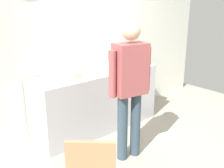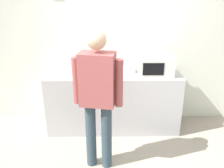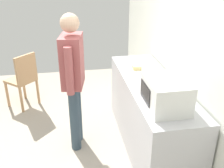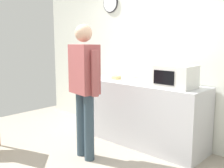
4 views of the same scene
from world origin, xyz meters
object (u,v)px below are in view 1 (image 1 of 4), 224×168
object	(u,v)px
sandwich_plate	(77,76)
salad_bowl	(106,66)
microwave	(129,57)
person_standing	(130,82)
spoon_utensil	(64,73)
fork_utensil	(63,75)

from	to	relation	value
sandwich_plate	salad_bowl	xyz separation A→B (m)	(0.65, 0.13, 0.03)
microwave	person_standing	world-z (taller)	person_standing
salad_bowl	spoon_utensil	distance (m)	0.68
microwave	person_standing	size ratio (longest dim) A/B	0.29
microwave	fork_utensil	world-z (taller)	microwave
fork_utensil	person_standing	bearing A→B (deg)	-74.75
fork_utensil	person_standing	size ratio (longest dim) A/B	0.10
microwave	spoon_utensil	size ratio (longest dim) A/B	2.94
sandwich_plate	person_standing	world-z (taller)	person_standing
fork_utensil	spoon_utensil	world-z (taller)	same
spoon_utensil	person_standing	distance (m)	1.21
fork_utensil	spoon_utensil	xyz separation A→B (m)	(0.08, 0.11, 0.00)
salad_bowl	person_standing	size ratio (longest dim) A/B	0.11
sandwich_plate	person_standing	xyz separation A→B (m)	(0.21, -0.86, 0.07)
fork_utensil	microwave	bearing A→B (deg)	-10.56
sandwich_plate	fork_utensil	world-z (taller)	sandwich_plate
fork_utensil	salad_bowl	bearing A→B (deg)	-7.42
microwave	salad_bowl	distance (m)	0.41
person_standing	sandwich_plate	bearing A→B (deg)	103.85
salad_bowl	spoon_utensil	xyz separation A→B (m)	(-0.65, 0.20, -0.04)
sandwich_plate	spoon_utensil	world-z (taller)	sandwich_plate
person_standing	fork_utensil	bearing A→B (deg)	105.25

